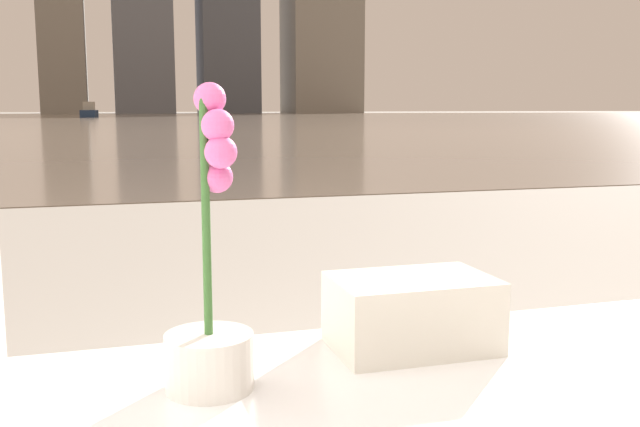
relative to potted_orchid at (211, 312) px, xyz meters
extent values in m
cylinder|color=silver|center=(0.00, 0.00, -0.07)|extent=(0.13, 0.13, 0.08)
cylinder|color=#38662D|center=(0.00, 0.00, 0.13)|extent=(0.01, 0.01, 0.33)
sphere|color=pink|center=(0.01, 0.01, 0.30)|extent=(0.04, 0.04, 0.04)
sphere|color=pink|center=(0.01, -0.01, 0.26)|extent=(0.04, 0.04, 0.04)
sphere|color=pink|center=(0.02, -0.01, 0.22)|extent=(0.04, 0.04, 0.04)
sphere|color=pink|center=(0.01, 0.01, 0.19)|extent=(0.04, 0.04, 0.04)
cube|color=silver|center=(0.34, 0.08, -0.09)|extent=(0.26, 0.17, 0.04)
cube|color=silver|center=(0.34, 0.08, -0.05)|extent=(0.26, 0.17, 0.04)
cube|color=silver|center=(0.34, 0.08, -0.01)|extent=(0.26, 0.17, 0.04)
cube|color=gray|center=(0.52, 61.26, -0.66)|extent=(180.00, 110.00, 0.01)
cube|color=navy|center=(-1.71, 71.26, -0.31)|extent=(1.65, 4.04, 0.69)
cube|color=#B2A893|center=(-1.71, 71.26, 0.43)|extent=(1.09, 1.55, 0.79)
cube|color=gray|center=(35.18, 117.26, 13.77)|extent=(11.74, 11.09, 28.86)
camera|label=1|loc=(-0.13, -0.97, 0.28)|focal=40.00mm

